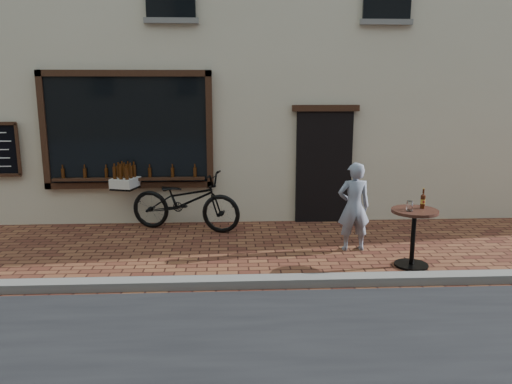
{
  "coord_description": "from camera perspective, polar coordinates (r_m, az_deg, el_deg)",
  "views": [
    {
      "loc": [
        0.06,
        -6.2,
        2.69
      ],
      "look_at": [
        0.44,
        1.2,
        1.1
      ],
      "focal_mm": 35.0,
      "sensor_mm": 36.0,
      "label": 1
    }
  ],
  "objects": [
    {
      "name": "ground",
      "position": [
        6.76,
        -3.27,
        -11.36
      ],
      "size": [
        90.0,
        90.0,
        0.0
      ],
      "primitive_type": "plane",
      "color": "#50241A",
      "rests_on": "ground"
    },
    {
      "name": "kerb",
      "position": [
        6.92,
        -3.26,
        -10.25
      ],
      "size": [
        90.0,
        0.25,
        0.12
      ],
      "primitive_type": "cube",
      "color": "slate",
      "rests_on": "ground"
    },
    {
      "name": "cargo_bicycle",
      "position": [
        9.47,
        -8.33,
        -0.94
      ],
      "size": [
        2.55,
        1.36,
        1.2
      ],
      "rotation": [
        0.0,
        0.0,
        1.28
      ],
      "color": "black",
      "rests_on": "ground"
    },
    {
      "name": "bistro_table",
      "position": [
        7.83,
        17.61,
        -3.72
      ],
      "size": [
        0.69,
        0.69,
        1.18
      ],
      "color": "black",
      "rests_on": "ground"
    },
    {
      "name": "pedestrian",
      "position": [
        8.35,
        11.11,
        -1.66
      ],
      "size": [
        0.55,
        0.37,
        1.47
      ],
      "primitive_type": "imported",
      "rotation": [
        0.0,
        0.0,
        3.17
      ],
      "color": "gray",
      "rests_on": "ground"
    }
  ]
}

